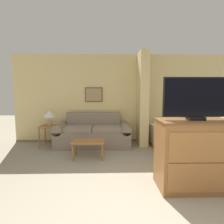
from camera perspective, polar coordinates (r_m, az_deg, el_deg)
wall_back at (r=5.30m, az=2.29°, el=4.29°), size 6.22×0.16×2.60m
wall_partition_pillar at (r=5.00m, az=9.92°, el=4.16°), size 0.24×0.64×2.60m
couch at (r=4.94m, az=-6.19°, el=-7.08°), size 2.05×0.84×0.91m
coffee_table at (r=4.03m, az=-7.74°, el=-9.95°), size 0.72×0.43×0.40m
side_table at (r=5.16m, az=-19.61°, el=-5.10°), size 0.49×0.49×0.58m
table_lamp at (r=5.10m, az=-19.76°, el=-0.91°), size 0.32×0.32×0.41m
tv_dresser at (r=3.02m, az=25.20°, el=-12.38°), size 1.12×0.58×1.06m
tv at (r=2.88m, az=25.95°, el=3.98°), size 1.01×0.16×0.64m
bed at (r=4.71m, az=23.52°, el=-8.70°), size 1.50×2.12×0.59m
backpack at (r=4.47m, az=24.09°, el=-3.10°), size 0.33×0.25×0.39m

